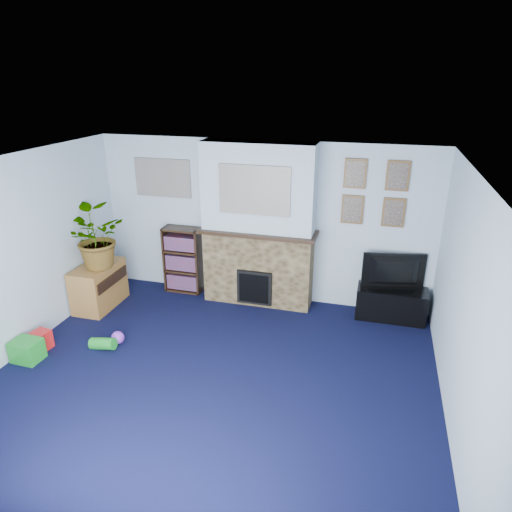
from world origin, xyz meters
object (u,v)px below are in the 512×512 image
(tv_stand, at_px, (391,304))
(bookshelf, at_px, (183,261))
(television, at_px, (395,272))
(sideboard, at_px, (99,284))

(tv_stand, xyz_separation_m, bookshelf, (-3.19, 0.08, 0.28))
(tv_stand, xyz_separation_m, television, (0.00, 0.02, 0.48))
(television, bearing_deg, bookshelf, -11.95)
(tv_stand, distance_m, bookshelf, 3.20)
(television, xyz_separation_m, bookshelf, (-3.19, 0.06, -0.20))
(tv_stand, height_order, sideboard, sideboard)
(bookshelf, distance_m, sideboard, 1.31)
(television, distance_m, bookshelf, 3.20)
(bookshelf, bearing_deg, tv_stand, -1.37)
(sideboard, bearing_deg, tv_stand, 10.17)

